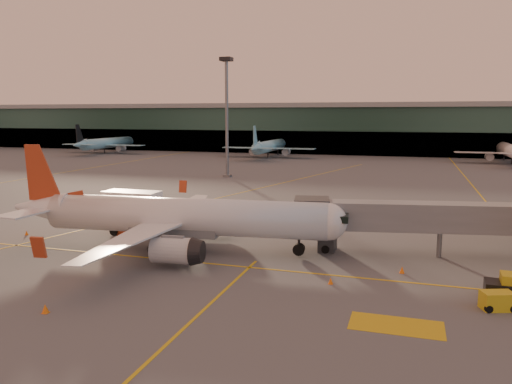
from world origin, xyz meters
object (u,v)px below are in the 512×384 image
(catering_truck, at_px, (133,210))
(gpu_cart, at_px, (497,301))
(pushback_tug, at_px, (511,288))
(main_airplane, at_px, (174,217))

(catering_truck, relative_size, gpu_cart, 2.55)
(gpu_cart, height_order, pushback_tug, pushback_tug)
(gpu_cart, relative_size, pushback_tug, 0.68)
(main_airplane, distance_m, pushback_tug, 30.30)
(catering_truck, xyz_separation_m, gpu_cart, (36.30, -12.27, -2.19))
(gpu_cart, distance_m, pushback_tug, 3.04)
(main_airplane, relative_size, gpu_cart, 13.86)
(catering_truck, bearing_deg, pushback_tug, -14.60)
(catering_truck, bearing_deg, main_airplane, -33.60)
(pushback_tug, bearing_deg, catering_truck, 168.26)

